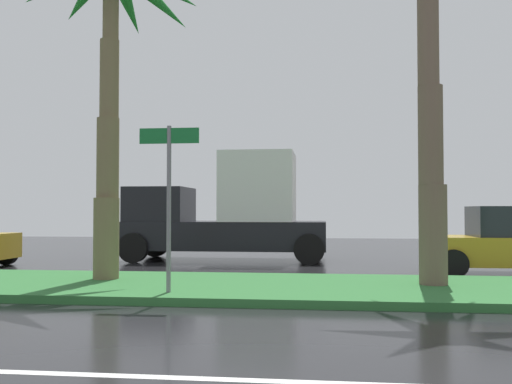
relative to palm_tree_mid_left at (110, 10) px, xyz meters
name	(u,v)px	position (x,y,z in m)	size (l,w,h in m)	color
ground_plane	(278,287)	(3.70, 0.35, -6.11)	(90.00, 42.00, 0.10)	black
near_lane_divider_stripe	(220,379)	(3.70, -6.65, -6.06)	(81.00, 0.14, 0.01)	white
median_strip	(274,288)	(3.70, -0.65, -5.98)	(85.50, 4.00, 0.15)	#2D6B33
palm_tree_mid_left	(110,10)	(0.00, 0.00, 0.00)	(4.22, 4.07, 7.51)	brown
street_name_sign	(169,185)	(1.92, -2.01, -3.98)	(1.10, 0.08, 3.00)	slate
box_truck_lead	(229,212)	(1.62, 6.26, -4.51)	(6.40, 2.64, 3.46)	black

